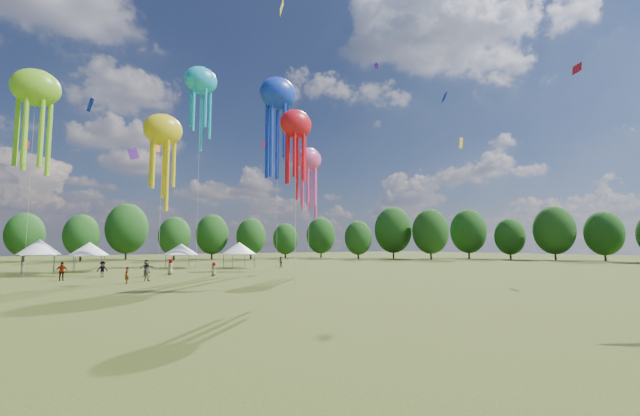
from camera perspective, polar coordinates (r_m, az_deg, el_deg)
ground at (r=13.91m, az=26.81°, el=-19.80°), size 300.00×300.00×0.00m
spectator_near at (r=44.33m, az=-23.20°, el=-8.38°), size 1.01×1.00×1.64m
spectators_far at (r=51.44m, az=-21.55°, el=-7.84°), size 30.36×15.59×1.90m
festival_tents at (r=63.54m, az=-27.39°, el=-5.13°), size 39.07×10.32×4.31m
show_kites at (r=58.13m, az=-14.70°, el=11.87°), size 37.25×32.02×30.48m
small_kites at (r=57.65m, az=-20.10°, el=22.95°), size 76.71×62.39×43.65m
treeline at (r=69.62m, az=-27.96°, el=-2.15°), size 201.57×95.24×13.43m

